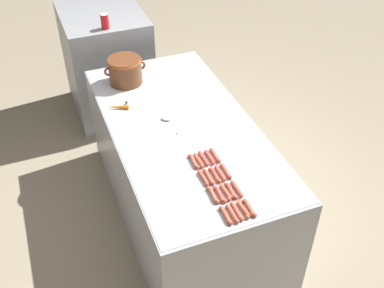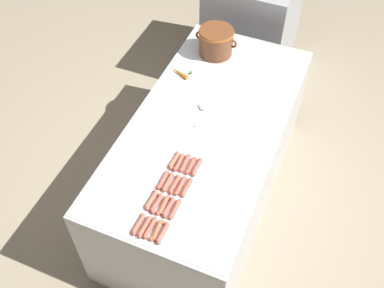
# 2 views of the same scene
# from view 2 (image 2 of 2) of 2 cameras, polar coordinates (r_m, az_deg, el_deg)

# --- Properties ---
(ground_plane) EXTENTS (20.00, 20.00, 0.00)m
(ground_plane) POSITION_cam_2_polar(r_m,az_deg,el_deg) (3.53, 1.67, -6.40)
(ground_plane) COLOR gray
(griddle_counter) EXTENTS (0.94, 1.92, 0.83)m
(griddle_counter) POSITION_cam_2_polar(r_m,az_deg,el_deg) (3.19, 1.84, -2.25)
(griddle_counter) COLOR #ADAFB5
(griddle_counter) RESTS_ON ground_plane
(back_cabinet) EXTENTS (0.72, 0.88, 1.02)m
(back_cabinet) POSITION_cam_2_polar(r_m,az_deg,el_deg) (4.30, 7.76, 15.10)
(back_cabinet) COLOR #939599
(back_cabinet) RESTS_ON ground_plane
(hot_dog_0) EXTENTS (0.03, 0.14, 0.03)m
(hot_dog_0) POSITION_cam_2_polar(r_m,az_deg,el_deg) (2.43, -6.86, -10.11)
(hot_dog_0) COLOR #B45640
(hot_dog_0) RESTS_ON griddle_counter
(hot_dog_1) EXTENTS (0.03, 0.14, 0.03)m
(hot_dog_1) POSITION_cam_2_polar(r_m,az_deg,el_deg) (2.50, -5.21, -7.10)
(hot_dog_1) COLOR #B25B42
(hot_dog_1) RESTS_ON griddle_counter
(hot_dog_2) EXTENTS (0.03, 0.14, 0.03)m
(hot_dog_2) POSITION_cam_2_polar(r_m,az_deg,el_deg) (2.57, -3.71, -4.59)
(hot_dog_2) COLOR #B05043
(hot_dog_2) RESTS_ON griddle_counter
(hot_dog_3) EXTENTS (0.03, 0.14, 0.03)m
(hot_dog_3) POSITION_cam_2_polar(r_m,az_deg,el_deg) (2.65, -2.28, -2.09)
(hot_dog_3) COLOR #B55C44
(hot_dog_3) RESTS_ON griddle_counter
(hot_dog_4) EXTENTS (0.03, 0.14, 0.03)m
(hot_dog_4) POSITION_cam_2_polar(r_m,az_deg,el_deg) (2.41, -6.08, -10.47)
(hot_dog_4) COLOR #B15642
(hot_dog_4) RESTS_ON griddle_counter
(hot_dog_5) EXTENTS (0.03, 0.14, 0.03)m
(hot_dog_5) POSITION_cam_2_polar(r_m,az_deg,el_deg) (2.48, -4.53, -7.56)
(hot_dog_5) COLOR #BC5245
(hot_dog_5) RESTS_ON griddle_counter
(hot_dog_6) EXTENTS (0.03, 0.14, 0.03)m
(hot_dog_6) POSITION_cam_2_polar(r_m,az_deg,el_deg) (2.56, -3.07, -4.89)
(hot_dog_6) COLOR #B15943
(hot_dog_6) RESTS_ON griddle_counter
(hot_dog_7) EXTENTS (0.03, 0.14, 0.03)m
(hot_dog_7) POSITION_cam_2_polar(r_m,az_deg,el_deg) (2.64, -1.66, -2.36)
(hot_dog_7) COLOR #BA5442
(hot_dog_7) RESTS_ON griddle_counter
(hot_dog_8) EXTENTS (0.03, 0.14, 0.03)m
(hot_dog_8) POSITION_cam_2_polar(r_m,az_deg,el_deg) (2.41, -5.31, -10.59)
(hot_dog_8) COLOR #B35540
(hot_dog_8) RESTS_ON griddle_counter
(hot_dog_9) EXTENTS (0.03, 0.14, 0.03)m
(hot_dog_9) POSITION_cam_2_polar(r_m,az_deg,el_deg) (2.48, -3.66, -7.80)
(hot_dog_9) COLOR #B25940
(hot_dog_9) RESTS_ON griddle_counter
(hot_dog_10) EXTENTS (0.03, 0.14, 0.03)m
(hot_dog_10) POSITION_cam_2_polar(r_m,az_deg,el_deg) (2.55, -2.23, -5.16)
(hot_dog_10) COLOR #BD523F
(hot_dog_10) RESTS_ON griddle_counter
(hot_dog_11) EXTENTS (0.03, 0.14, 0.03)m
(hot_dog_11) POSITION_cam_2_polar(r_m,az_deg,el_deg) (2.64, -0.85, -2.47)
(hot_dog_11) COLOR #B65042
(hot_dog_11) RESTS_ON griddle_counter
(hot_dog_12) EXTENTS (0.04, 0.14, 0.03)m
(hot_dog_12) POSITION_cam_2_polar(r_m,az_deg,el_deg) (2.40, -4.50, -10.92)
(hot_dog_12) COLOR #B7593E
(hot_dog_12) RESTS_ON griddle_counter
(hot_dog_13) EXTENTS (0.03, 0.14, 0.03)m
(hot_dog_13) POSITION_cam_2_polar(r_m,az_deg,el_deg) (2.47, -3.01, -8.06)
(hot_dog_13) COLOR #B65346
(hot_dog_13) RESTS_ON griddle_counter
(hot_dog_14) EXTENTS (0.03, 0.14, 0.03)m
(hot_dog_14) POSITION_cam_2_polar(r_m,az_deg,el_deg) (2.54, -1.48, -5.34)
(hot_dog_14) COLOR #B85445
(hot_dog_14) RESTS_ON griddle_counter
(hot_dog_15) EXTENTS (0.03, 0.14, 0.03)m
(hot_dog_15) POSITION_cam_2_polar(r_m,az_deg,el_deg) (2.63, -0.15, -2.76)
(hot_dog_15) COLOR #B5503F
(hot_dog_15) RESTS_ON griddle_counter
(hot_dog_16) EXTENTS (0.03, 0.14, 0.03)m
(hot_dog_16) POSITION_cam_2_polar(r_m,az_deg,el_deg) (2.39, -3.75, -11.26)
(hot_dog_16) COLOR #B65844
(hot_dog_16) RESTS_ON griddle_counter
(hot_dog_17) EXTENTS (0.03, 0.14, 0.03)m
(hot_dog_17) POSITION_cam_2_polar(r_m,az_deg,el_deg) (2.46, -2.17, -8.30)
(hot_dog_17) COLOR #B2533E
(hot_dog_17) RESTS_ON griddle_counter
(hot_dog_18) EXTENTS (0.03, 0.14, 0.03)m
(hot_dog_18) POSITION_cam_2_polar(r_m,az_deg,el_deg) (2.54, -0.67, -5.56)
(hot_dog_18) COLOR #B2523E
(hot_dog_18) RESTS_ON griddle_counter
(hot_dog_19) EXTENTS (0.03, 0.14, 0.03)m
(hot_dog_19) POSITION_cam_2_polar(r_m,az_deg,el_deg) (2.62, 0.64, -2.97)
(hot_dog_19) COLOR #BF5545
(hot_dog_19) RESTS_ON griddle_counter
(bean_pot) EXTENTS (0.32, 0.26, 0.20)m
(bean_pot) POSITION_cam_2_polar(r_m,az_deg,el_deg) (3.32, 3.08, 13.05)
(bean_pot) COLOR brown
(bean_pot) RESTS_ON griddle_counter
(serving_spoon) EXTENTS (0.21, 0.23, 0.02)m
(serving_spoon) POSITION_cam_2_polar(r_m,az_deg,el_deg) (2.93, 1.68, 4.17)
(serving_spoon) COLOR #B7B7BC
(serving_spoon) RESTS_ON griddle_counter
(carrot) EXTENTS (0.18, 0.09, 0.03)m
(carrot) POSITION_cam_2_polar(r_m,az_deg,el_deg) (3.20, -1.59, 9.14)
(carrot) COLOR orange
(carrot) RESTS_ON griddle_counter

